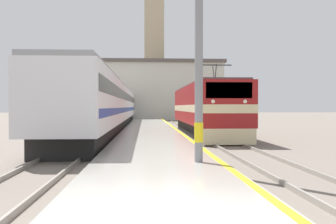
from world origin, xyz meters
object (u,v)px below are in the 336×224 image
passenger_train (112,106)px  catenary_mast (202,26)px  clock_tower (154,32)px  locomotive_train (204,109)px

passenger_train → catenary_mast: 25.29m
catenary_mast → clock_tower: clock_tower is taller
locomotive_train → clock_tower: 40.48m
catenary_mast → locomotive_train: bearing=81.2°
locomotive_train → catenary_mast: 15.87m
locomotive_train → clock_tower: clock_tower is taller
passenger_train → clock_tower: (4.53, 29.12, 12.30)m
clock_tower → locomotive_train: bearing=-86.0°
catenary_mast → clock_tower: size_ratio=0.30×
locomotive_train → catenary_mast: size_ratio=2.00×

